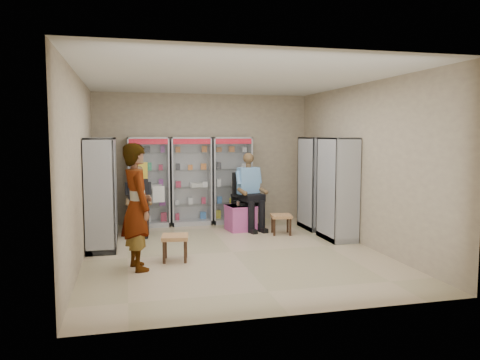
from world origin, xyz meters
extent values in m
plane|color=tan|center=(0.00, 0.00, 0.00)|extent=(6.00, 6.00, 0.00)
cube|color=tan|center=(0.00, 3.00, 1.50)|extent=(5.00, 0.02, 3.00)
cube|color=tan|center=(0.00, -3.00, 1.50)|extent=(5.00, 0.02, 3.00)
cube|color=tan|center=(-2.50, 0.00, 1.50)|extent=(0.02, 6.00, 3.00)
cube|color=tan|center=(2.50, 0.00, 1.50)|extent=(0.02, 6.00, 3.00)
cube|color=silver|center=(0.00, 0.00, 3.00)|extent=(5.00, 6.00, 0.02)
cube|color=#B3B5BB|center=(-1.30, 2.73, 1.00)|extent=(0.90, 0.50, 2.00)
cube|color=#B9BDC1|center=(-0.35, 2.73, 1.00)|extent=(0.90, 0.50, 2.00)
cube|color=silver|center=(0.60, 2.73, 1.00)|extent=(0.90, 0.50, 2.00)
cube|color=#B1B4B9|center=(2.23, 1.60, 1.00)|extent=(0.90, 0.50, 2.00)
cube|color=#A2A4A9|center=(2.23, 0.50, 1.00)|extent=(0.90, 0.50, 2.00)
cube|color=silver|center=(-2.23, 1.80, 1.00)|extent=(0.90, 0.50, 2.00)
cube|color=silver|center=(-2.23, 0.70, 1.00)|extent=(0.90, 0.50, 2.00)
cube|color=black|center=(-1.55, 2.00, 0.47)|extent=(0.42, 0.42, 0.94)
cube|color=black|center=(0.79, 1.98, 0.61)|extent=(0.79, 0.79, 1.23)
cube|color=#BD4B85|center=(0.59, 1.78, 0.27)|extent=(0.63, 0.61, 0.54)
cylinder|color=#591D07|center=(0.53, 1.78, 0.59)|extent=(0.07, 0.07, 0.10)
cube|color=olive|center=(1.31, 1.21, 0.20)|extent=(0.47, 0.47, 0.41)
cube|color=#9E7542|center=(-1.03, -0.33, 0.21)|extent=(0.48, 0.48, 0.42)
imported|color=#949497|center=(-1.63, -0.68, 0.96)|extent=(0.63, 0.80, 1.93)
camera|label=1|loc=(-1.77, -7.87, 2.05)|focal=35.00mm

